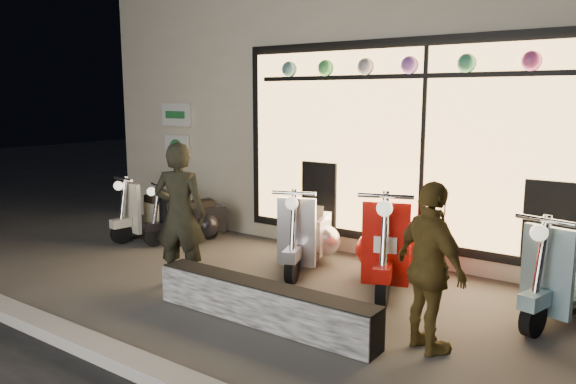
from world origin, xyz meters
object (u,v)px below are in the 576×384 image
scooter_red (391,245)px  graffiti_barrier (262,303)px  scooter_silver (307,234)px  woman (430,268)px  man (180,214)px

scooter_red → graffiti_barrier: bearing=-124.0°
scooter_silver → woman: 2.67m
scooter_silver → man: bearing=-137.5°
scooter_red → man: bearing=-162.4°
graffiti_barrier → scooter_red: size_ratio=1.56×
graffiti_barrier → man: size_ratio=1.48×
scooter_red → woman: woman is taller
man → woman: (2.98, 0.02, -0.09)m
scooter_silver → scooter_red: scooter_red is taller
graffiti_barrier → scooter_red: bearing=75.9°
graffiti_barrier → scooter_silver: bearing=111.2°
scooter_red → woman: 1.82m
man → scooter_red: bearing=-168.8°
graffiti_barrier → man: bearing=166.6°
graffiti_barrier → man: 1.64m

